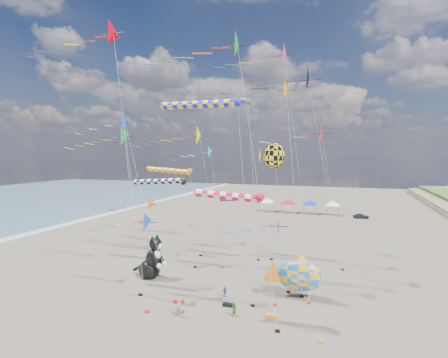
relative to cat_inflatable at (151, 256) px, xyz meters
name	(u,v)px	position (x,y,z in m)	size (l,w,h in m)	color
ground	(171,345)	(8.49, -11.44, -2.52)	(260.00, 260.00, 0.00)	brown
delta_kite_0	(199,154)	(-0.15, 13.92, 11.33)	(9.37, 1.82, 15.14)	#1BB1DE
delta_kite_1	(266,231)	(14.65, -7.61, 5.57)	(8.73, 1.68, 9.30)	purple
delta_kite_2	(274,91)	(13.52, 0.39, 17.38)	(9.16, 2.07, 21.27)	orange
delta_kite_3	(107,139)	(-2.05, -4.57, 12.88)	(9.80, 2.07, 16.76)	green
delta_kite_4	(311,83)	(16.61, 4.61, 18.80)	(14.20, 3.05, 23.07)	black
delta_kite_5	(316,136)	(16.72, 9.91, 13.57)	(11.46, 2.69, 17.67)	red
delta_kite_6	(120,124)	(-5.13, 1.95, 14.89)	(11.58, 2.21, 18.82)	blue
delta_kite_7	(148,206)	(-5.60, 8.39, 4.13)	(9.98, 1.80, 7.93)	orange
delta_kite_8	(132,225)	(1.99, -6.54, 4.93)	(10.76, 2.01, 8.77)	blue
delta_kite_9	(194,138)	(2.55, 5.98, 13.32)	(12.00, 2.46, 17.36)	#D1F009
delta_kite_10	(98,35)	(-0.36, -7.54, 21.68)	(12.90, 2.38, 25.70)	#C50010
delta_kite_11	(286,55)	(12.38, 13.68, 24.30)	(14.36, 3.14, 28.62)	#FD2882
delta_kite_12	(219,46)	(8.96, -2.45, 21.32)	(16.45, 2.67, 25.47)	#10931D
windsock_0	(217,103)	(3.93, 10.33, 18.02)	(11.12, 0.83, 21.03)	#18872F
windsock_1	(171,171)	(-2.60, 9.59, 9.02)	(8.34, 0.74, 11.97)	orange
windsock_2	(231,197)	(11.69, -7.09, 7.96)	(7.09, 0.66, 10.90)	red
windsock_3	(203,105)	(7.67, -3.26, 15.86)	(9.21, 0.77, 18.86)	#151BD2
windsock_4	(243,199)	(7.31, 11.12, 5.30)	(7.33, 0.62, 8.20)	#CC3E0E
windsock_5	(161,182)	(-1.42, 4.93, 7.89)	(8.53, 0.72, 10.83)	black
angelfish_kite	(272,157)	(12.91, 2.94, 11.09)	(3.74, 3.02, 15.04)	yellow
cat_inflatable	(151,256)	(0.00, 0.00, 0.00)	(3.73, 1.87, 5.04)	black
fish_inflatable	(299,276)	(16.22, -0.01, -0.30)	(6.02, 2.87, 4.49)	blue
person_adult	(179,309)	(7.20, -7.42, -1.74)	(0.57, 0.37, 1.55)	gray
child_green	(234,310)	(11.54, -5.77, -1.90)	(0.60, 0.47, 1.23)	#278D22
child_blue	(225,292)	(9.42, -2.10, -2.00)	(0.60, 0.25, 1.03)	#1E4794
kite_bag_0	(271,317)	(14.60, -4.97, -2.37)	(0.90, 0.44, 0.30)	orange
kite_bag_1	(179,302)	(5.88, -4.90, -2.37)	(0.90, 0.44, 0.30)	red
kite_bag_2	(308,275)	(16.43, 6.40, -2.37)	(0.90, 0.44, 0.30)	blue
kite_bag_3	(228,305)	(10.37, -4.00, -2.37)	(0.90, 0.44, 0.30)	black
tent_row	(299,200)	(9.99, 48.56, 0.63)	(19.20, 4.20, 3.80)	white
parked_car	(361,216)	(23.46, 46.56, -1.97)	(1.29, 3.21, 1.09)	#26262D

